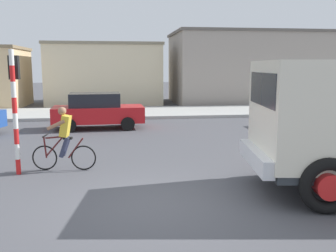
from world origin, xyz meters
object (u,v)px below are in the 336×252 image
(cyclist, at_px, (64,139))
(car_red_near, at_px, (98,111))
(car_far_side, at_px, (319,110))
(traffic_light_pole, at_px, (15,95))

(cyclist, distance_m, car_red_near, 6.92)
(cyclist, bearing_deg, car_far_side, 29.04)
(traffic_light_pole, distance_m, car_far_side, 13.32)
(cyclist, height_order, car_red_near, cyclist)
(car_far_side, bearing_deg, traffic_light_pole, -152.75)
(cyclist, height_order, traffic_light_pole, traffic_light_pole)
(traffic_light_pole, height_order, car_far_side, traffic_light_pole)
(car_red_near, height_order, car_far_side, same)
(cyclist, bearing_deg, traffic_light_pole, -171.92)
(car_red_near, bearing_deg, car_far_side, -5.60)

